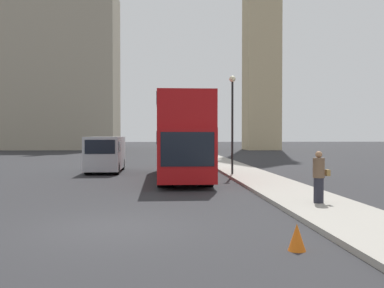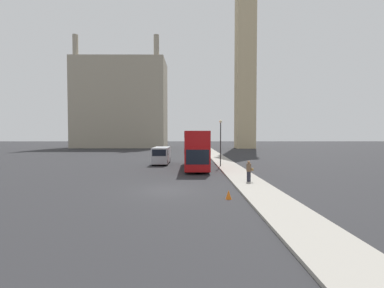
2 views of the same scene
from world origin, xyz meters
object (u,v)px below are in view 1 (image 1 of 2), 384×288
pedestrian (319,177)px  white_van (106,153)px  street_lamp (232,109)px  red_double_decker_bus (181,134)px

pedestrian → white_van: bearing=121.5°
white_van → street_lamp: size_ratio=0.96×
white_van → pedestrian: 16.42m
street_lamp → red_double_decker_bus: bearing=-163.1°
red_double_decker_bus → white_van: 6.44m
white_van → pedestrian: white_van is taller
red_double_decker_bus → white_van: size_ratio=2.06×
white_van → pedestrian: bearing=-58.5°
white_van → street_lamp: bearing=-24.7°
red_double_decker_bus → pedestrian: (3.99, -9.64, -1.42)m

